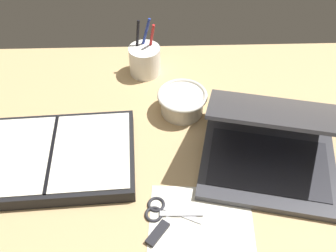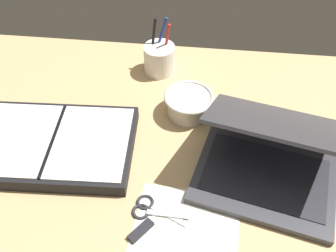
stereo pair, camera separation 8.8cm
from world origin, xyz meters
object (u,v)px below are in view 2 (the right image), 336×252
(bowl, at_px, (189,103))
(scissors, at_px, (149,209))
(planner, at_px, (55,144))
(laptop, at_px, (270,158))
(pen_cup, at_px, (159,58))

(bowl, height_order, scissors, bowl)
(planner, xyz_separation_m, scissors, (0.25, -0.14, -0.02))
(laptop, distance_m, pen_cup, 0.46)
(pen_cup, bearing_deg, planner, -122.00)
(laptop, bearing_deg, scissors, -140.24)
(planner, relative_size, scissors, 3.15)
(bowl, relative_size, pen_cup, 0.80)
(bowl, distance_m, pen_cup, 0.20)
(scissors, bearing_deg, bowl, 92.08)
(pen_cup, bearing_deg, scissors, -85.35)
(pen_cup, xyz_separation_m, planner, (-0.21, -0.34, -0.03))
(pen_cup, distance_m, planner, 0.40)
(planner, distance_m, scissors, 0.29)
(laptop, xyz_separation_m, bowl, (-0.19, 0.18, -0.02))
(laptop, distance_m, scissors, 0.29)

